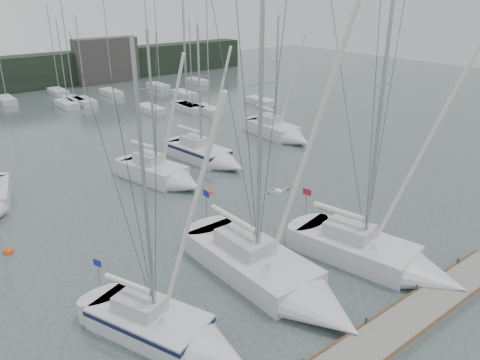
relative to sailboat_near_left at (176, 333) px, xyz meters
name	(u,v)px	position (x,y,z in m)	size (l,w,h in m)	color
ground	(272,304)	(5.12, -0.54, -0.55)	(160.00, 160.00, 0.00)	#404E4D
dock	(354,359)	(5.12, -5.54, -0.35)	(24.00, 2.00, 0.40)	slate
far_building_right	(106,60)	(23.12, 59.46, 2.95)	(10.00, 3.00, 7.00)	#403D3B
mast_forest	(67,109)	(10.53, 43.27, -0.05)	(59.07, 27.60, 14.51)	silver
sailboat_near_left	(176,333)	(0.00, 0.00, 0.00)	(5.28, 8.08, 13.75)	silver
sailboat_near_center	(283,283)	(6.12, -0.21, 0.06)	(3.53, 11.67, 17.57)	silver
sailboat_near_right	(389,260)	(12.10, -2.30, 0.06)	(5.03, 9.84, 16.86)	silver
sailboat_mid_c	(166,176)	(8.77, 15.95, 0.09)	(4.45, 8.14, 12.44)	silver
sailboat_mid_d	(210,156)	(14.18, 17.67, 0.07)	(3.79, 8.92, 12.42)	silver
sailboat_mid_e	(282,133)	(24.04, 18.90, 0.07)	(3.06, 8.50, 12.79)	silver
buoy_b	(209,193)	(10.32, 12.35, -0.55)	(0.57, 0.57, 0.57)	#DF4613
buoy_c	(9,253)	(-3.77, 12.59, -0.55)	(0.60, 0.60, 0.60)	#DF4613
seagull	(279,191)	(4.40, -1.49, 6.01)	(0.96, 0.45, 0.19)	white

